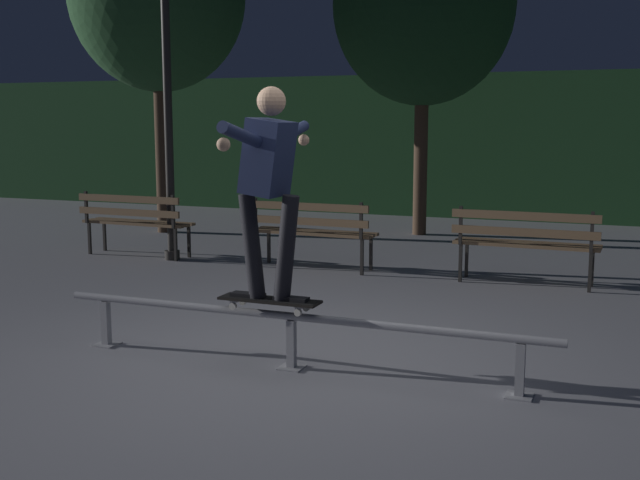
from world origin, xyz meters
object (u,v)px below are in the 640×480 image
Objects in this scene: skateboard at (270,301)px; tree_behind_benches at (424,5)px; grind_rail at (291,325)px; lamp_post_left at (167,70)px; park_bench_leftmost at (134,218)px; park_bench_left_center at (311,227)px; skateboarder at (269,175)px; park_bench_right_center at (525,238)px.

tree_behind_benches is (-0.68, 7.16, 3.12)m from skateboard.
tree_behind_benches is (-0.86, 7.16, 3.29)m from grind_rail.
grind_rail is at bearing -47.64° from lamp_post_left.
grind_rail is 7.92m from tree_behind_benches.
grind_rail is at bearing -43.06° from park_bench_leftmost.
park_bench_left_center is 2.79m from lamp_post_left.
lamp_post_left reaches higher than skateboard.
park_bench_leftmost is at bearing 179.65° from lamp_post_left.
skateboard is at bearing -49.18° from lamp_post_left.
skateboarder is 3.96m from park_bench_left_center.
park_bench_right_center is at bearing -59.01° from tree_behind_benches.
grind_rail is 2.51× the size of skateboarder.
skateboarder reaches higher than park_bench_leftmost.
grind_rail is at bearing -83.16° from tree_behind_benches.
tree_behind_benches reaches higher than lamp_post_left.
lamp_post_left reaches higher than park_bench_left_center.
skateboarder is at bearing -84.53° from tree_behind_benches.
park_bench_right_center is at bearing 68.95° from skateboard.
park_bench_left_center is at bearing -97.94° from tree_behind_benches.
park_bench_left_center is at bearing 0.10° from lamp_post_left.
park_bench_right_center is at bearing 0.00° from park_bench_left_center.
tree_behind_benches is (-2.09, 3.49, 3.08)m from park_bench_right_center.
park_bench_leftmost and park_bench_left_center have the same top height.
lamp_post_left is (0.58, -0.00, 1.94)m from park_bench_leftmost.
grind_rail is at bearing 0.01° from skateboarder.
park_bench_right_center is at bearing 0.00° from park_bench_leftmost.
skateboard is 3.93m from park_bench_right_center.
skateboard is at bearing -44.37° from park_bench_leftmost.
park_bench_right_center is (1.41, 3.67, -0.90)m from skateboarder.
park_bench_leftmost reaches higher than skateboard.
grind_rail is 5.38m from park_bench_leftmost.
park_bench_left_center is at bearing 107.68° from skateboard.
park_bench_leftmost and park_bench_right_center have the same top height.
park_bench_right_center reaches higher than skateboard.
tree_behind_benches is at bearing 95.45° from skateboard.
grind_rail is 5.41m from lamp_post_left.
tree_behind_benches is at bearing 95.47° from skateboarder.
skateboarder is (-0.17, -0.00, 1.11)m from grind_rail.
park_bench_left_center is at bearing 0.00° from park_bench_leftmost.
park_bench_leftmost is at bearing -131.33° from tree_behind_benches.
tree_behind_benches reaches higher than park_bench_leftmost.
skateboarder is 5.32m from park_bench_leftmost.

